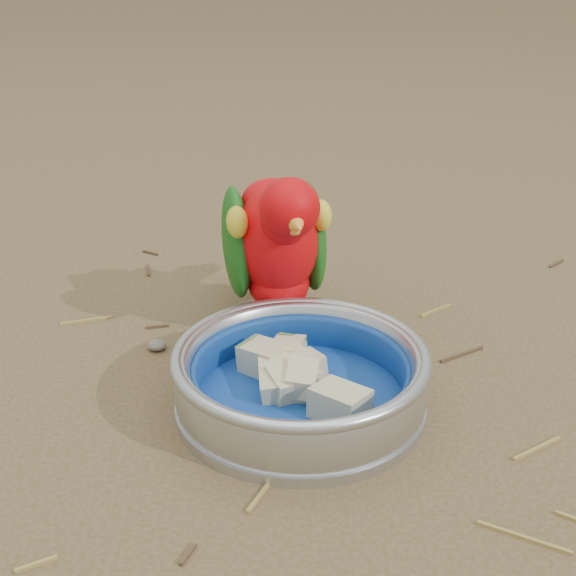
# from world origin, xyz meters

# --- Properties ---
(ground) EXTENTS (60.00, 60.00, 0.00)m
(ground) POSITION_xyz_m (0.00, 0.00, 0.00)
(ground) COLOR brown
(food_bowl) EXTENTS (0.23, 0.23, 0.02)m
(food_bowl) POSITION_xyz_m (0.08, 0.06, 0.01)
(food_bowl) COLOR #B2B2BA
(food_bowl) RESTS_ON ground
(bowl_wall) EXTENTS (0.23, 0.23, 0.04)m
(bowl_wall) POSITION_xyz_m (0.08, 0.06, 0.04)
(bowl_wall) COLOR #B2B2BA
(bowl_wall) RESTS_ON food_bowl
(fruit_wedges) EXTENTS (0.14, 0.14, 0.03)m
(fruit_wedges) POSITION_xyz_m (0.08, 0.06, 0.03)
(fruit_wedges) COLOR #CABB8E
(fruit_wedges) RESTS_ON food_bowl
(lory_parrot) EXTENTS (0.16, 0.25, 0.19)m
(lory_parrot) POSITION_xyz_m (0.06, 0.22, 0.09)
(lory_parrot) COLOR #C5050A
(lory_parrot) RESTS_ON ground
(ground_debris) EXTENTS (0.90, 0.80, 0.01)m
(ground_debris) POSITION_xyz_m (-0.02, 0.07, 0.00)
(ground_debris) COLOR olive
(ground_debris) RESTS_ON ground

